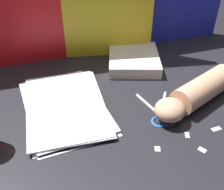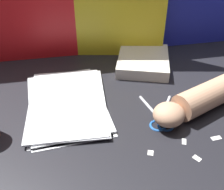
# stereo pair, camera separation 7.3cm
# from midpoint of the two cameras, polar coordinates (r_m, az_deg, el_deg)

# --- Properties ---
(ground_plane) EXTENTS (6.00, 6.00, 0.00)m
(ground_plane) POSITION_cam_midpoint_polar(r_m,az_deg,el_deg) (0.76, -0.91, -3.67)
(ground_plane) COLOR black
(paper_stack) EXTENTS (0.25, 0.36, 0.02)m
(paper_stack) POSITION_cam_midpoint_polar(r_m,az_deg,el_deg) (0.79, -7.17, -1.70)
(paper_stack) COLOR white
(paper_stack) RESTS_ON ground_plane
(book_closed) EXTENTS (0.24, 0.27, 0.04)m
(book_closed) POSITION_cam_midpoint_polar(r_m,az_deg,el_deg) (0.99, 8.91, 7.32)
(book_closed) COLOR silver
(book_closed) RESTS_ON ground_plane
(scissors) EXTENTS (0.12, 0.17, 0.01)m
(scissors) POSITION_cam_midpoint_polar(r_m,az_deg,el_deg) (0.76, 13.16, -4.84)
(scissors) COLOR silver
(scissors) RESTS_ON ground_plane
(hand_forearm) EXTENTS (0.32, 0.19, 0.08)m
(hand_forearm) POSITION_cam_midpoint_polar(r_m,az_deg,el_deg) (0.80, 21.20, -0.98)
(hand_forearm) COLOR tan
(hand_forearm) RESTS_ON ground_plane
(paper_scrap_near) EXTENTS (0.03, 0.01, 0.00)m
(paper_scrap_near) POSITION_cam_midpoint_polar(r_m,az_deg,el_deg) (0.75, 24.40, -8.64)
(paper_scrap_near) COLOR white
(paper_scrap_near) RESTS_ON ground_plane
(paper_scrap_mid) EXTENTS (0.02, 0.02, 0.00)m
(paper_scrap_mid) POSITION_cam_midpoint_polar(r_m,az_deg,el_deg) (0.68, 21.04, -12.85)
(paper_scrap_mid) COLOR white
(paper_scrap_mid) RESTS_ON ground_plane
(paper_scrap_far) EXTENTS (0.02, 0.02, 0.00)m
(paper_scrap_far) POSITION_cam_midpoint_polar(r_m,az_deg,el_deg) (0.66, 11.59, -12.36)
(paper_scrap_far) COLOR white
(paper_scrap_far) RESTS_ON ground_plane
(paper_scrap_side) EXTENTS (0.02, 0.02, 0.00)m
(paper_scrap_side) POSITION_cam_midpoint_polar(r_m,az_deg,el_deg) (0.71, 18.33, -9.71)
(paper_scrap_side) COLOR white
(paper_scrap_side) RESTS_ON ground_plane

